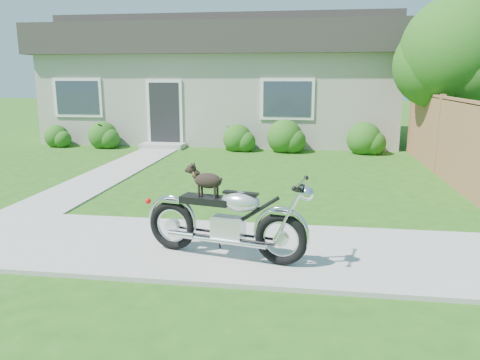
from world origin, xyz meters
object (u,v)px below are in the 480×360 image
tree_near (461,57)px  fence (439,135)px  potted_plant_left (106,135)px  house (225,80)px  motorcycle_with_dog (227,219)px  potted_plant_right (231,138)px

tree_near → fence: bearing=-117.6°
tree_near → potted_plant_left: tree_near is taller
house → motorcycle_with_dog: 12.67m
house → fence: bearing=-44.7°
tree_near → potted_plant_left: (-10.41, 1.42, -2.38)m
potted_plant_left → motorcycle_with_dog: (5.60, -8.93, 0.14)m
house → potted_plant_right: house is taller
house → motorcycle_with_dog: (2.21, -12.37, -1.60)m
house → motorcycle_with_dog: bearing=-79.9°
tree_near → potted_plant_left: size_ratio=5.27×
fence → potted_plant_left: 10.10m
potted_plant_left → motorcycle_with_dog: size_ratio=0.38×
house → potted_plant_left: size_ratio=15.25×
house → potted_plant_right: bearing=-77.3°
potted_plant_right → fence: bearing=-26.9°
potted_plant_left → potted_plant_right: (4.17, 0.00, -0.01)m
house → tree_near: 8.57m
potted_plant_right → motorcycle_with_dog: 9.05m
potted_plant_left → potted_plant_right: potted_plant_left is taller
tree_near → house: bearing=145.2°
house → tree_near: (7.02, -4.87, 0.63)m
potted_plant_right → motorcycle_with_dog: (1.43, -8.93, 0.15)m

